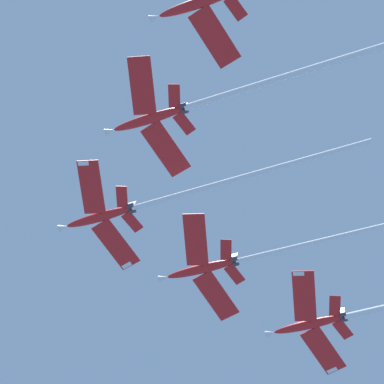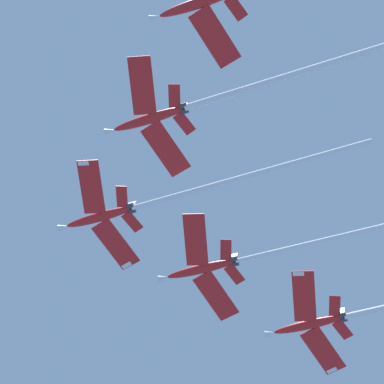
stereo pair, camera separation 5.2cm
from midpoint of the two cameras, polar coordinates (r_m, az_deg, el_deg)
jet_lead at (r=132.81m, az=-2.90°, el=-0.75°), size 20.10×51.64×11.04m
jet_left_wing at (r=126.59m, az=1.68°, el=6.43°), size 20.08×48.12×9.05m
jet_right_wing at (r=134.93m, az=4.12°, el=-4.45°), size 20.05×55.53×10.41m
jet_right_outer at (r=138.13m, az=12.76°, el=-7.78°), size 20.09×53.69×10.43m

